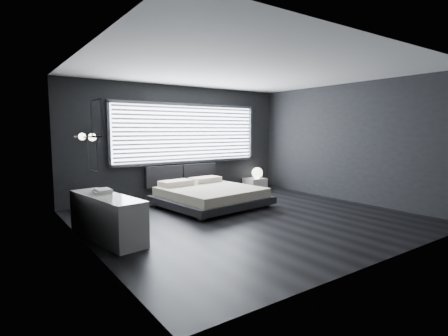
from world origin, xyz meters
TOP-DOWN VIEW (x-y plane):
  - room at (0.00, 0.00)m, footprint 6.04×6.00m
  - window at (0.20, 2.70)m, footprint 4.14×0.09m
  - headboard at (-0.04, 2.64)m, footprint 1.96×0.16m
  - sconce_near at (-2.88, 0.05)m, footprint 0.18×0.11m
  - sconce_far at (-2.88, 0.65)m, footprint 0.18×0.11m
  - wall_art_upper at (-2.98, -0.55)m, footprint 0.01×0.48m
  - wall_art_lower at (-2.98, -0.30)m, footprint 0.01×0.48m
  - bed at (-0.05, 1.32)m, footprint 2.33×2.24m
  - nightstand at (2.21, 2.45)m, footprint 0.57×0.48m
  - orb_lamp at (2.26, 2.40)m, footprint 0.31×0.31m
  - dresser at (-2.65, 0.28)m, footprint 0.74×1.77m
  - book_stack at (-2.63, 0.52)m, footprint 0.29×0.36m

SIDE VIEW (x-z plane):
  - nightstand at x=2.21m, z-range 0.00..0.33m
  - bed at x=-0.05m, z-range -0.02..0.53m
  - dresser at x=-2.65m, z-range 0.00..0.69m
  - orb_lamp at x=2.26m, z-range 0.33..0.63m
  - headboard at x=-0.04m, z-range 0.31..0.83m
  - book_stack at x=-2.63m, z-range 0.69..0.76m
  - wall_art_lower at x=-2.98m, z-range 1.14..1.62m
  - room at x=0.00m, z-range 0.00..2.80m
  - sconce_near at x=-2.88m, z-range 1.55..1.66m
  - sconce_far at x=-2.88m, z-range 1.55..1.66m
  - window at x=0.20m, z-range 0.85..2.37m
  - wall_art_upper at x=-2.98m, z-range 1.61..2.09m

